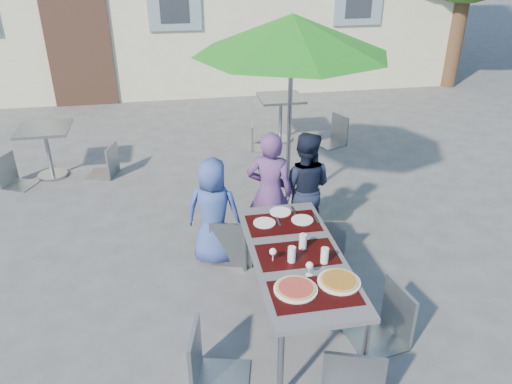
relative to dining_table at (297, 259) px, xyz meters
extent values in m
plane|color=#48484A|center=(-0.72, -0.03, -0.70)|extent=(90.00, 90.00, 0.00)
cube|color=#3D261D|center=(-2.72, 7.44, 0.40)|extent=(1.30, 0.06, 2.20)
cylinder|color=#4D3521|center=(5.78, 7.47, 0.70)|extent=(0.36, 0.36, 2.80)
cube|color=#414044|center=(0.00, 0.00, 0.03)|extent=(0.80, 1.85, 0.05)
cylinder|color=gray|center=(-0.34, -0.86, -0.35)|extent=(0.05, 0.05, 0.70)
cylinder|color=gray|center=(0.34, -0.86, -0.35)|extent=(0.05, 0.05, 0.70)
cylinder|color=gray|center=(-0.34, 0.86, -0.35)|extent=(0.05, 0.05, 0.70)
cylinder|color=gray|center=(0.34, 0.86, -0.35)|extent=(0.05, 0.05, 0.70)
cube|color=black|center=(0.00, -0.55, 0.06)|extent=(0.70, 0.42, 0.01)
cube|color=black|center=(0.00, 0.00, 0.06)|extent=(0.70, 0.42, 0.01)
cube|color=black|center=(0.00, 0.55, 0.06)|extent=(0.70, 0.42, 0.01)
cylinder|color=white|center=(-0.14, -0.49, 0.07)|extent=(0.36, 0.36, 0.01)
cylinder|color=tan|center=(-0.14, -0.49, 0.08)|extent=(0.32, 0.32, 0.01)
cylinder|color=maroon|center=(-0.14, -0.49, 0.09)|extent=(0.27, 0.27, 0.01)
cylinder|color=white|center=(0.23, -0.46, 0.07)|extent=(0.36, 0.36, 0.01)
cylinder|color=tan|center=(0.23, -0.46, 0.08)|extent=(0.32, 0.32, 0.01)
cylinder|color=#8C3609|center=(0.23, -0.46, 0.09)|extent=(0.27, 0.27, 0.01)
cylinder|color=silver|center=(-0.08, -0.10, 0.13)|extent=(0.07, 0.07, 0.15)
cylinder|color=silver|center=(0.07, 0.08, 0.13)|extent=(0.07, 0.07, 0.15)
cylinder|color=silver|center=(0.20, -0.17, 0.13)|extent=(0.07, 0.07, 0.15)
cylinder|color=silver|center=(-0.24, -0.06, 0.06)|extent=(0.06, 0.06, 0.00)
cylinder|color=silver|center=(-0.24, -0.06, 0.09)|extent=(0.01, 0.01, 0.08)
sphere|color=silver|center=(-0.24, -0.06, 0.15)|extent=(0.06, 0.06, 0.06)
cylinder|color=silver|center=(0.02, -0.31, 0.06)|extent=(0.06, 0.06, 0.00)
cylinder|color=silver|center=(0.02, -0.31, 0.09)|extent=(0.01, 0.01, 0.08)
sphere|color=silver|center=(0.02, -0.31, 0.15)|extent=(0.06, 0.06, 0.06)
cylinder|color=white|center=(-0.18, 0.58, 0.06)|extent=(0.22, 0.22, 0.01)
cube|color=#9C9EA3|center=(-0.04, 0.58, 0.06)|extent=(0.02, 0.18, 0.00)
cylinder|color=white|center=(0.20, 0.56, 0.06)|extent=(0.22, 0.22, 0.01)
cube|color=#9C9EA3|center=(0.34, 0.56, 0.06)|extent=(0.02, 0.18, 0.00)
cylinder|color=white|center=(0.02, 0.76, 0.06)|extent=(0.22, 0.22, 0.01)
cube|color=#9C9EA3|center=(0.16, 0.76, 0.06)|extent=(0.02, 0.18, 0.00)
imported|color=#354B94|center=(-0.63, 1.14, -0.08)|extent=(0.69, 0.55, 1.23)
imported|color=#59356D|center=(0.02, 1.28, 0.02)|extent=(0.61, 0.50, 1.44)
imported|color=#161C31|center=(0.45, 1.40, -0.02)|extent=(0.76, 0.61, 1.36)
cube|color=gray|center=(-0.41, 1.18, -0.20)|extent=(0.58, 0.58, 0.03)
cube|color=gray|center=(-0.47, 0.97, 0.07)|extent=(0.45, 0.16, 0.55)
cylinder|color=gray|center=(-0.16, 1.31, -0.45)|extent=(0.02, 0.02, 0.48)
cylinder|color=gray|center=(-0.54, 1.43, -0.45)|extent=(0.02, 0.02, 0.48)
cylinder|color=gray|center=(-0.28, 0.93, -0.45)|extent=(0.02, 0.02, 0.48)
cylinder|color=gray|center=(-0.66, 1.05, -0.45)|extent=(0.02, 0.02, 0.48)
cube|color=gray|center=(0.03, 1.23, -0.29)|extent=(0.45, 0.45, 0.03)
cube|color=gray|center=(0.07, 1.05, -0.06)|extent=(0.38, 0.10, 0.45)
cylinder|color=gray|center=(0.16, 1.42, -0.50)|extent=(0.02, 0.02, 0.40)
cylinder|color=gray|center=(-0.16, 1.35, -0.50)|extent=(0.02, 0.02, 0.40)
cylinder|color=gray|center=(0.22, 1.10, -0.50)|extent=(0.02, 0.02, 0.40)
cylinder|color=gray|center=(-0.10, 1.03, -0.50)|extent=(0.02, 0.02, 0.40)
cube|color=gray|center=(0.64, 1.11, -0.25)|extent=(0.50, 0.50, 0.03)
cube|color=gray|center=(0.60, 0.92, 0.00)|extent=(0.41, 0.12, 0.50)
cylinder|color=gray|center=(0.86, 1.25, -0.48)|extent=(0.02, 0.02, 0.44)
cylinder|color=gray|center=(0.51, 1.32, -0.48)|extent=(0.02, 0.02, 0.44)
cylinder|color=gray|center=(0.78, 0.90, -0.48)|extent=(0.02, 0.02, 0.44)
cylinder|color=gray|center=(0.43, 0.97, -0.48)|extent=(0.02, 0.02, 0.44)
cube|color=gray|center=(-0.77, -0.61, -0.22)|extent=(0.54, 0.54, 0.03)
cube|color=gray|center=(-0.98, -0.56, 0.04)|extent=(0.13, 0.44, 0.53)
cylinder|color=gray|center=(-0.63, -0.84, -0.46)|extent=(0.02, 0.02, 0.46)
cylinder|color=gray|center=(-0.54, -0.47, -0.46)|extent=(0.02, 0.02, 0.46)
cylinder|color=gray|center=(-1.00, -0.75, -0.46)|extent=(0.02, 0.02, 0.46)
cylinder|color=gray|center=(-0.91, -0.38, -0.46)|extent=(0.02, 0.02, 0.46)
cube|color=gray|center=(0.65, -0.40, -0.21)|extent=(0.52, 0.52, 0.03)
cube|color=gray|center=(0.86, -0.37, 0.06)|extent=(0.10, 0.45, 0.54)
cylinder|color=gray|center=(0.43, -0.24, -0.46)|extent=(0.02, 0.02, 0.47)
cylinder|color=gray|center=(0.49, -0.62, -0.46)|extent=(0.02, 0.02, 0.47)
cylinder|color=gray|center=(0.81, -0.18, -0.46)|extent=(0.02, 0.02, 0.47)
cylinder|color=gray|center=(0.87, -0.56, -0.46)|extent=(0.02, 0.02, 0.47)
cube|color=gray|center=(0.18, -1.06, 0.08)|extent=(0.45, 0.19, 0.55)
cylinder|color=#9C9EA3|center=(0.45, 2.18, -0.65)|extent=(0.50, 0.50, 0.10)
cylinder|color=gray|center=(0.45, 2.18, 0.47)|extent=(0.06, 0.06, 2.33)
cone|color=#1E791B|center=(0.45, 2.18, 1.58)|extent=(2.36, 2.36, 0.46)
cylinder|color=#9C9EA3|center=(-2.84, 3.78, -0.68)|extent=(0.44, 0.44, 0.04)
cylinder|color=gray|center=(-2.84, 3.78, -0.33)|extent=(0.06, 0.06, 0.73)
cube|color=gray|center=(-2.84, 3.78, 0.07)|extent=(0.73, 0.73, 0.04)
cube|color=gray|center=(-3.25, 3.52, -0.28)|extent=(0.52, 0.52, 0.03)
cube|color=gray|center=(-3.42, 3.60, -0.04)|extent=(0.19, 0.37, 0.47)
cylinder|color=gray|center=(-3.17, 3.30, -0.49)|extent=(0.02, 0.02, 0.41)
cylinder|color=gray|center=(-3.03, 3.61, -0.49)|extent=(0.02, 0.02, 0.41)
cylinder|color=gray|center=(-3.47, 3.44, -0.49)|extent=(0.02, 0.02, 0.41)
cylinder|color=gray|center=(-3.34, 3.75, -0.49)|extent=(0.02, 0.02, 0.41)
cube|color=#8E9699|center=(-2.10, 3.70, -0.26)|extent=(0.52, 0.52, 0.03)
cube|color=#8E9699|center=(-1.91, 3.64, -0.01)|extent=(0.15, 0.40, 0.49)
cylinder|color=#8E9699|center=(-2.22, 3.92, -0.48)|extent=(0.02, 0.02, 0.43)
cylinder|color=#8E9699|center=(-2.32, 3.58, -0.48)|extent=(0.02, 0.02, 0.43)
cylinder|color=#8E9699|center=(-1.88, 3.81, -0.48)|extent=(0.02, 0.02, 0.43)
cylinder|color=#8E9699|center=(-1.99, 3.48, -0.48)|extent=(0.02, 0.02, 0.43)
cylinder|color=#9C9EA3|center=(0.92, 4.63, -0.67)|extent=(0.44, 0.44, 0.04)
cylinder|color=gray|center=(0.92, 4.63, -0.32)|extent=(0.06, 0.06, 0.75)
cube|color=gray|center=(0.92, 4.63, 0.08)|extent=(0.75, 0.75, 0.04)
cube|color=gray|center=(0.53, 4.30, -0.30)|extent=(0.44, 0.44, 0.03)
cube|color=gray|center=(0.36, 4.33, -0.08)|extent=(0.10, 0.37, 0.44)
cylinder|color=gray|center=(0.66, 4.11, -0.50)|extent=(0.02, 0.02, 0.39)
cylinder|color=gray|center=(0.72, 4.42, -0.50)|extent=(0.02, 0.02, 0.39)
cylinder|color=gray|center=(0.35, 4.17, -0.50)|extent=(0.02, 0.02, 0.39)
cylinder|color=gray|center=(0.41, 4.48, -0.50)|extent=(0.02, 0.02, 0.39)
cube|color=gray|center=(1.73, 4.26, -0.24)|extent=(0.55, 0.55, 0.03)
cube|color=gray|center=(1.92, 4.33, 0.01)|extent=(0.18, 0.41, 0.51)
cylinder|color=gray|center=(1.50, 4.37, -0.47)|extent=(0.02, 0.02, 0.44)
cylinder|color=gray|center=(1.63, 4.03, -0.47)|extent=(0.02, 0.02, 0.44)
cylinder|color=gray|center=(1.84, 4.50, -0.47)|extent=(0.02, 0.02, 0.44)
cylinder|color=gray|center=(1.97, 4.15, -0.47)|extent=(0.02, 0.02, 0.44)
camera|label=1|loc=(-1.03, -3.57, 2.59)|focal=35.00mm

